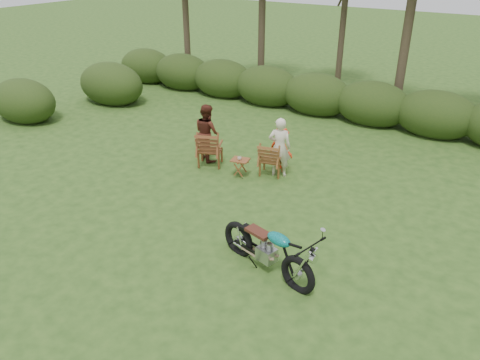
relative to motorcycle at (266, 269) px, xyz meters
The scene contains 10 objects.
ground 1.01m from the motorcycle, 168.72° to the right, with size 80.00×80.00×0.00m, color #274717.
tree_line 10.28m from the motorcycle, 92.92° to the left, with size 22.52×11.62×8.14m.
motorcycle is the anchor object (origin of this frame).
lawn_chair_right 4.00m from the motorcycle, 117.84° to the left, with size 0.62×0.62×0.91m, color brown, non-canonical shape.
lawn_chair_left 4.74m from the motorcycle, 138.23° to the left, with size 0.69×0.69×1.01m, color brown, non-canonical shape.
side_table 3.91m from the motorcycle, 129.54° to the left, with size 0.46×0.38×0.47m, color brown, non-canonical shape.
cup 3.91m from the motorcycle, 129.83° to the left, with size 0.11×0.11×0.09m, color beige.
adult_a 3.97m from the motorcycle, 115.07° to the left, with size 0.57×0.37×1.55m, color beige.
adult_b 5.15m from the motorcycle, 137.98° to the left, with size 0.76×0.59×1.57m, color #4E2116.
child 4.46m from the motorcycle, 114.91° to the left, with size 0.73×0.42×1.13m, color #F73917.
Camera 1 is at (4.31, -5.90, 5.33)m, focal length 35.00 mm.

